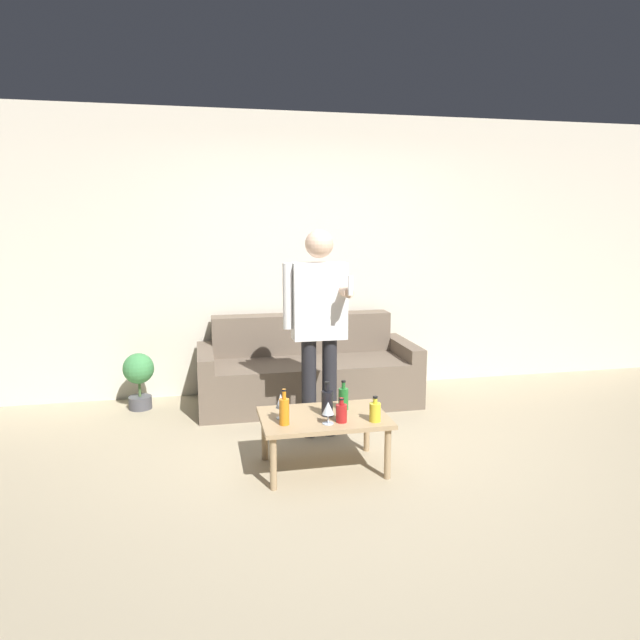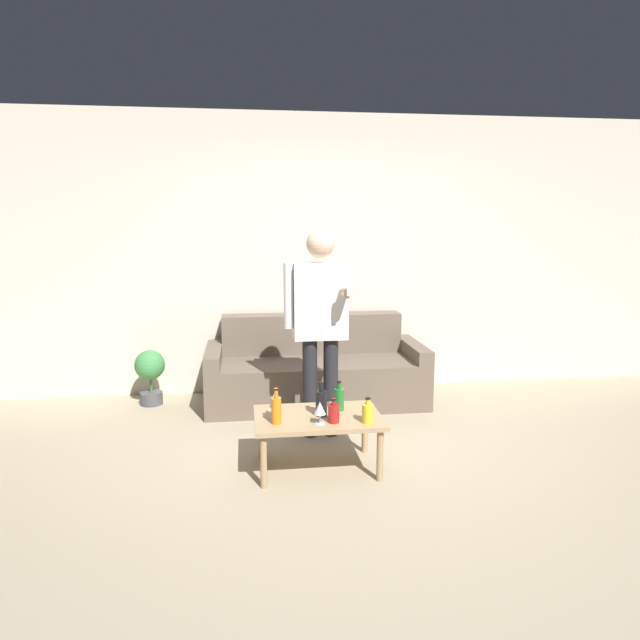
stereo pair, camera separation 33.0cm
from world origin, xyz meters
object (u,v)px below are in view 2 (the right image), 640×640
Objects in this scene: couch at (315,372)px; coffee_table at (318,422)px; person_standing_front at (320,317)px; bottle_orange at (334,413)px.

coffee_table is at bearing -96.39° from couch.
person_standing_front is (-0.07, -0.87, 0.67)m from couch.
person_standing_front is (0.01, 0.76, 0.51)m from bottle_orange.
couch reaches higher than coffee_table.
coffee_table is (-0.17, -1.48, 0.05)m from couch.
coffee_table is at bearing 120.85° from bottle_orange.
person_standing_front reaches higher than bottle_orange.
couch is 1.49m from coffee_table.
coffee_table is 0.53× the size of person_standing_front.
bottle_orange is at bearing -59.15° from coffee_table.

